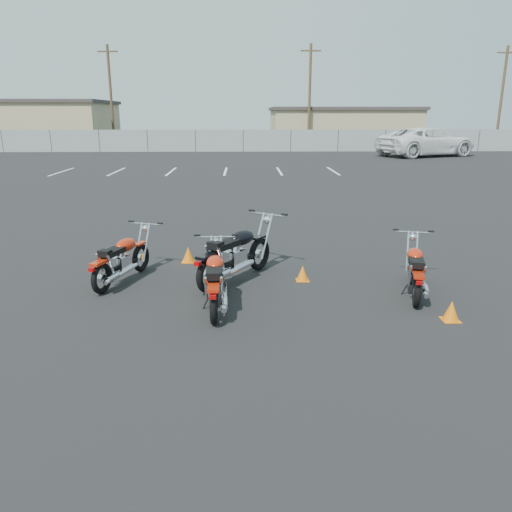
{
  "coord_description": "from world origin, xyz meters",
  "views": [
    {
      "loc": [
        -0.02,
        -7.87,
        3.07
      ],
      "look_at": [
        0.2,
        0.6,
        0.65
      ],
      "focal_mm": 35.0,
      "sensor_mm": 36.0,
      "label": 1
    }
  ],
  "objects_px": {
    "motorcycle_front_red": "(122,259)",
    "motorcycle_second_black": "(236,254)",
    "motorcycle_rear_red": "(415,270)",
    "motorcycle_third_red": "(216,281)",
    "white_van": "(427,134)"
  },
  "relations": [
    {
      "from": "motorcycle_front_red",
      "to": "motorcycle_rear_red",
      "type": "relative_size",
      "value": 1.02
    },
    {
      "from": "motorcycle_front_red",
      "to": "motorcycle_second_black",
      "type": "distance_m",
      "value": 2.14
    },
    {
      "from": "white_van",
      "to": "motorcycle_third_red",
      "type": "bearing_deg",
      "value": 132.24
    },
    {
      "from": "motorcycle_second_black",
      "to": "motorcycle_third_red",
      "type": "distance_m",
      "value": 1.37
    },
    {
      "from": "motorcycle_second_black",
      "to": "motorcycle_third_red",
      "type": "bearing_deg",
      "value": -103.4
    },
    {
      "from": "motorcycle_rear_red",
      "to": "white_van",
      "type": "bearing_deg",
      "value": 70.07
    },
    {
      "from": "motorcycle_second_black",
      "to": "motorcycle_rear_red",
      "type": "distance_m",
      "value": 3.25
    },
    {
      "from": "motorcycle_rear_red",
      "to": "white_van",
      "type": "relative_size",
      "value": 0.22
    },
    {
      "from": "motorcycle_second_black",
      "to": "white_van",
      "type": "height_order",
      "value": "white_van"
    },
    {
      "from": "motorcycle_second_black",
      "to": "motorcycle_third_red",
      "type": "xyz_separation_m",
      "value": [
        -0.32,
        -1.33,
        -0.07
      ]
    },
    {
      "from": "motorcycle_third_red",
      "to": "motorcycle_front_red",
      "type": "bearing_deg",
      "value": 144.05
    },
    {
      "from": "motorcycle_third_red",
      "to": "motorcycle_second_black",
      "type": "bearing_deg",
      "value": 76.6
    },
    {
      "from": "motorcycle_rear_red",
      "to": "motorcycle_third_red",
      "type": "bearing_deg",
      "value": -171.16
    },
    {
      "from": "motorcycle_second_black",
      "to": "motorcycle_third_red",
      "type": "relative_size",
      "value": 1.07
    },
    {
      "from": "motorcycle_front_red",
      "to": "motorcycle_second_black",
      "type": "height_order",
      "value": "motorcycle_second_black"
    }
  ]
}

